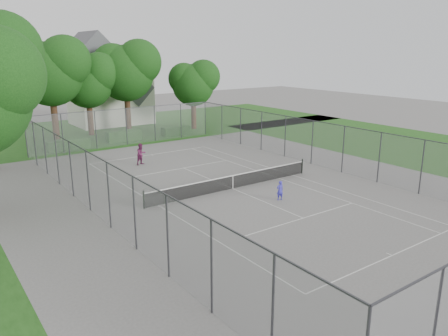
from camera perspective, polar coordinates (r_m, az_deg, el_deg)
ground at (r=28.80m, az=1.16°, el=-2.73°), size 120.00×120.00×0.00m
grass_far at (r=51.43m, az=-16.52°, el=4.66°), size 60.00×20.00×0.00m
grass_right at (r=45.13m, az=24.16°, el=2.54°), size 16.00×40.00×0.00m
court_markings at (r=28.80m, az=1.16°, el=-2.72°), size 11.03×23.83×0.01m
tennis_net at (r=28.65m, az=1.17°, el=-1.76°), size 12.87×0.10×1.10m
perimeter_fence at (r=28.30m, az=1.18°, el=0.76°), size 18.08×34.08×3.52m
tree_far_left at (r=46.53m, az=-21.67°, el=11.95°), size 7.15×6.53×10.28m
tree_far_midleft at (r=48.44m, az=-17.33°, el=11.06°), size 6.01×5.49×8.64m
tree_far_midright at (r=49.54m, az=-12.63°, el=12.55°), size 6.96×6.36×10.01m
tree_far_right at (r=50.37m, az=-3.95°, el=11.19°), size 5.44×4.97×7.82m
hedge_left at (r=42.41m, az=-19.68°, el=2.90°), size 3.79×1.14×0.95m
hedge_mid at (r=44.78m, az=-12.94°, el=4.11°), size 3.47×0.99×1.09m
hedge_right at (r=47.31m, az=-6.32°, el=4.87°), size 3.03×1.11×0.91m
house at (r=55.81m, az=-14.71°, el=10.14°), size 8.79×6.81×10.94m
girl_player at (r=26.74m, az=7.31°, el=-2.92°), size 0.50×0.38×1.21m
woman_player at (r=35.24m, az=-10.76°, el=1.80°), size 0.96×0.83×1.72m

